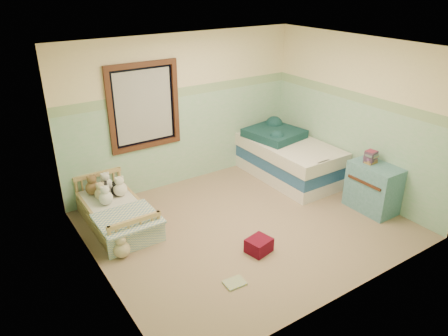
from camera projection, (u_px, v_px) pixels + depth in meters
floor at (247, 225)px, 6.16m from camera, size 4.20×3.60×0.02m
ceiling at (251, 47)px, 5.11m from camera, size 4.20×3.60×0.02m
wall_back at (184, 111)px, 7.00m from camera, size 4.20×0.04×2.50m
wall_front at (355, 199)px, 4.27m from camera, size 4.20×0.04×2.50m
wall_left at (92, 184)px, 4.58m from camera, size 0.04×3.60×2.50m
wall_right at (356, 117)px, 6.69m from camera, size 0.04×3.60×2.50m
wainscot_mint at (185, 140)px, 7.20m from camera, size 4.20×0.01×1.50m
border_strip at (183, 92)px, 6.85m from camera, size 4.20×0.01×0.15m
window_frame at (144, 107)px, 6.53m from camera, size 1.16×0.06×1.36m
window_blinds at (144, 106)px, 6.54m from camera, size 0.92×0.01×1.12m
toddler_bed_frame at (117, 218)px, 6.13m from camera, size 0.74×1.48×0.19m
toddler_mattress at (116, 209)px, 6.07m from camera, size 0.68×1.42×0.12m
patchwork_quilt at (128, 219)px, 5.69m from camera, size 0.80×0.74×0.03m
plush_bed_brown at (93, 188)px, 6.30m from camera, size 0.22×0.22×0.22m
plush_bed_white at (106, 185)px, 6.40m from camera, size 0.21×0.21×0.21m
plush_bed_tan at (101, 194)px, 6.16m from camera, size 0.19×0.19×0.19m
plush_bed_dark at (116, 190)px, 6.29m from camera, size 0.16×0.16×0.16m
plush_floor_cream at (108, 211)px, 6.24m from camera, size 0.27×0.27×0.27m
plush_floor_tan at (122, 249)px, 5.42m from camera, size 0.22×0.22×0.22m
twin_bed_frame at (285, 170)px, 7.60m from camera, size 0.98×1.96×0.22m
twin_boxspring at (286, 159)px, 7.51m from camera, size 0.98×1.96×0.22m
twin_mattress at (287, 147)px, 7.41m from camera, size 1.02×2.00×0.22m
teal_blanket at (274, 133)px, 7.54m from camera, size 0.96×1.00×0.14m
dresser at (373, 188)px, 6.42m from camera, size 0.46×0.74×0.74m
book_stack at (371, 157)px, 6.32m from camera, size 0.20×0.17×0.18m
red_pillow at (259, 245)px, 5.53m from camera, size 0.35×0.32×0.19m
floor_book at (235, 283)px, 4.98m from camera, size 0.26×0.20×0.02m
extra_plush_0 at (104, 192)px, 6.22m from camera, size 0.18×0.18×0.18m
extra_plush_1 at (106, 198)px, 6.03m from camera, size 0.20×0.20×0.20m
extra_plush_2 at (120, 189)px, 6.27m from camera, size 0.21×0.21×0.21m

